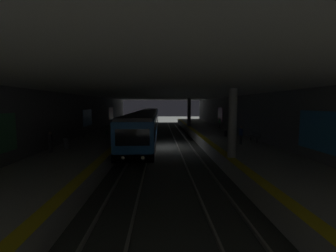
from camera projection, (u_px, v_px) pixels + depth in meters
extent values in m
plane|color=#383A38|center=(164.00, 147.00, 23.50)|extent=(120.00, 120.00, 0.00)
cube|color=gray|center=(191.00, 146.00, 23.60)|extent=(60.00, 0.09, 0.16)
cube|color=gray|center=(178.00, 146.00, 23.55)|extent=(60.00, 0.09, 0.16)
cube|color=gray|center=(150.00, 147.00, 23.44)|extent=(60.00, 0.09, 0.16)
cube|color=gray|center=(136.00, 147.00, 23.38)|extent=(60.00, 0.09, 0.16)
cube|color=#A8A59E|center=(225.00, 142.00, 23.69)|extent=(60.00, 5.30, 1.05)
cube|color=yellow|center=(203.00, 137.00, 23.55)|extent=(60.00, 0.60, 0.01)
cube|color=#A8A59E|center=(102.00, 143.00, 23.21)|extent=(60.00, 5.30, 1.05)
cube|color=yellow|center=(124.00, 138.00, 23.24)|extent=(60.00, 0.60, 0.01)
cube|color=slate|center=(252.00, 121.00, 23.58)|extent=(60.00, 0.50, 5.60)
cube|color=#338CCC|center=(317.00, 131.00, 13.40)|extent=(3.38, 0.06, 2.42)
cube|color=#BF4C8C|center=(220.00, 115.00, 34.94)|extent=(2.56, 0.06, 2.22)
cube|color=slate|center=(73.00, 121.00, 22.88)|extent=(60.00, 0.50, 5.60)
cube|color=#338CCC|center=(88.00, 118.00, 26.65)|extent=(3.10, 0.06, 1.99)
cube|color=orange|center=(111.00, 113.00, 39.56)|extent=(3.43, 0.06, 2.15)
cube|color=beige|center=(164.00, 92.00, 22.93)|extent=(60.00, 19.40, 0.40)
cylinder|color=gray|center=(232.00, 123.00, 14.46)|extent=(0.56, 0.56, 4.55)
cylinder|color=gray|center=(189.00, 112.00, 35.78)|extent=(0.56, 0.56, 4.55)
cube|color=#19569E|center=(143.00, 128.00, 23.47)|extent=(18.34, 2.80, 2.70)
cube|color=black|center=(143.00, 138.00, 23.58)|extent=(18.34, 2.82, 0.56)
cube|color=black|center=(143.00, 125.00, 23.44)|extent=(16.88, 2.83, 0.90)
cube|color=#47474C|center=(143.00, 114.00, 23.33)|extent=(17.98, 2.58, 0.24)
cube|color=black|center=(139.00, 152.00, 18.61)|extent=(2.20, 1.64, 0.76)
cube|color=black|center=(146.00, 135.00, 28.64)|extent=(2.20, 1.64, 0.76)
cube|color=black|center=(132.00, 137.00, 14.30)|extent=(0.04, 2.24, 1.10)
cylinder|color=silver|center=(143.00, 158.00, 14.46)|extent=(0.04, 0.24, 0.24)
cylinder|color=silver|center=(123.00, 158.00, 14.41)|extent=(0.04, 0.24, 0.24)
cube|color=#19569E|center=(151.00, 117.00, 42.31)|extent=(18.34, 2.80, 2.70)
cube|color=black|center=(151.00, 123.00, 42.42)|extent=(18.34, 2.82, 0.56)
cube|color=black|center=(151.00, 116.00, 42.28)|extent=(16.88, 2.83, 0.90)
cube|color=#47474C|center=(150.00, 110.00, 42.17)|extent=(17.98, 2.58, 0.24)
cube|color=black|center=(149.00, 128.00, 37.45)|extent=(2.20, 1.64, 0.76)
cube|color=black|center=(152.00, 123.00, 47.48)|extent=(2.20, 1.64, 0.76)
cylinder|color=#262628|center=(257.00, 141.00, 20.11)|extent=(0.08, 0.08, 0.42)
cylinder|color=#262628|center=(251.00, 138.00, 21.46)|extent=(0.08, 0.08, 0.42)
cube|color=#4C4C51|center=(254.00, 137.00, 20.76)|extent=(1.70, 0.44, 0.08)
cube|color=#4C4C51|center=(256.00, 135.00, 20.75)|extent=(1.70, 0.06, 0.40)
cylinder|color=#262628|center=(237.00, 133.00, 25.31)|extent=(0.08, 0.08, 0.42)
cylinder|color=#262628|center=(233.00, 132.00, 26.66)|extent=(0.08, 0.08, 0.42)
cube|color=#4C4C51|center=(235.00, 130.00, 25.96)|extent=(1.70, 0.44, 0.08)
cube|color=#4C4C51|center=(237.00, 129.00, 25.95)|extent=(1.70, 0.06, 0.40)
cylinder|color=#262628|center=(79.00, 138.00, 21.76)|extent=(0.08, 0.08, 0.42)
cylinder|color=#262628|center=(83.00, 136.00, 23.11)|extent=(0.08, 0.08, 0.42)
cube|color=#4C4C51|center=(81.00, 134.00, 22.41)|extent=(1.70, 0.44, 0.08)
cube|color=#4C4C51|center=(79.00, 132.00, 22.38)|extent=(1.70, 0.06, 0.40)
cylinder|color=#262626|center=(220.00, 125.00, 32.61)|extent=(0.16, 0.16, 0.79)
cylinder|color=#262626|center=(219.00, 125.00, 32.81)|extent=(0.16, 0.16, 0.79)
cube|color=#2D754C|center=(220.00, 121.00, 32.64)|extent=(0.36, 0.22, 0.56)
cylinder|color=#2D754C|center=(220.00, 121.00, 32.40)|extent=(0.10, 0.10, 0.53)
cylinder|color=#2D754C|center=(219.00, 121.00, 32.89)|extent=(0.10, 0.10, 0.53)
sphere|color=tan|center=(220.00, 118.00, 32.60)|extent=(0.21, 0.21, 0.21)
cylinder|color=#3F3F3F|center=(50.00, 147.00, 16.04)|extent=(0.16, 0.16, 0.77)
cylinder|color=#3F3F3F|center=(52.00, 147.00, 16.24)|extent=(0.16, 0.16, 0.77)
cube|color=#333338|center=(50.00, 138.00, 16.08)|extent=(0.36, 0.22, 0.55)
cylinder|color=#333338|center=(49.00, 139.00, 15.83)|extent=(0.10, 0.10, 0.52)
cylinder|color=#333338|center=(52.00, 138.00, 16.33)|extent=(0.10, 0.10, 0.52)
sphere|color=tan|center=(50.00, 133.00, 16.04)|extent=(0.21, 0.21, 0.21)
cylinder|color=#414141|center=(241.00, 140.00, 19.32)|extent=(0.16, 0.16, 0.81)
cylinder|color=#414141|center=(240.00, 139.00, 19.52)|extent=(0.16, 0.16, 0.81)
cube|color=#284C93|center=(241.00, 132.00, 19.36)|extent=(0.36, 0.22, 0.57)
cylinder|color=#284C93|center=(242.00, 133.00, 19.11)|extent=(0.10, 0.10, 0.54)
cylinder|color=#284C93|center=(240.00, 132.00, 19.61)|extent=(0.10, 0.10, 0.54)
sphere|color=tan|center=(241.00, 127.00, 19.32)|extent=(0.22, 0.22, 0.22)
cube|color=black|center=(226.00, 133.00, 24.09)|extent=(0.41, 0.28, 0.67)
cylinder|color=#333333|center=(226.00, 129.00, 24.04)|extent=(0.02, 0.02, 0.30)
cube|color=#1E512D|center=(107.00, 132.00, 26.07)|extent=(0.30, 0.20, 0.40)
cylinder|color=#595B5E|center=(67.00, 143.00, 17.41)|extent=(0.44, 0.44, 0.85)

